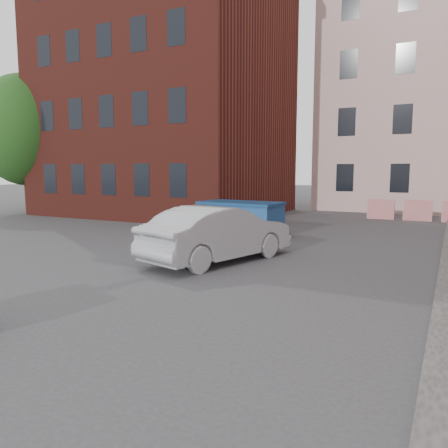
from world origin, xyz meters
The scene contains 7 objects.
ground centered at (0.00, 0.00, 0.00)m, with size 120.00×120.00×0.00m, color #38383A.
building_brick centered at (-9.00, 13.00, 7.00)m, with size 12.00×10.00×14.00m, color #591E16.
far_building centered at (-20.00, 22.00, 4.00)m, with size 6.00×6.00×8.00m, color maroon.
tree centered at (-16.00, 9.00, 5.17)m, with size 5.28×5.28×8.30m.
barriers centered at (4.20, 15.00, 0.50)m, with size 4.70×0.18×1.00m.
dumpster centered at (-1.34, 6.72, 0.64)m, with size 3.17×1.82×1.28m.
silver_car centered at (0.14, 2.26, 0.75)m, with size 1.59×4.57×1.51m, color #A3A5AA.
Camera 1 is at (5.72, -8.00, 2.48)m, focal length 35.00 mm.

